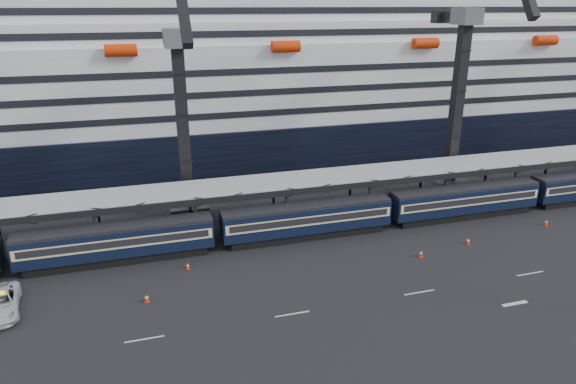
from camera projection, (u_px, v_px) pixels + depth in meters
name	position (u px, v px, depth m)	size (l,w,h in m)	color
ground	(416.00, 269.00, 50.35)	(260.00, 260.00, 0.00)	black
lane_markings	(523.00, 283.00, 47.82)	(111.00, 4.27, 0.02)	beige
train	(336.00, 215.00, 57.33)	(133.05, 3.00, 4.05)	black
canopy	(360.00, 175.00, 61.12)	(130.00, 6.25, 5.53)	gray
cruise_ship	(279.00, 79.00, 87.13)	(214.09, 28.84, 34.00)	black
crane_dark_near	(183.00, 122.00, 57.58)	(4.50, 17.75, 35.08)	#4E5055
crane_dark_mid	(460.00, 96.00, 65.55)	(4.50, 18.24, 39.64)	#4E5055
traffic_cone_b	(188.00, 266.00, 50.18)	(0.37, 0.37, 0.74)	red
traffic_cone_c	(147.00, 298.00, 44.63)	(0.41, 0.41, 0.82)	red
traffic_cone_d	(421.00, 253.00, 52.53)	(0.43, 0.43, 0.85)	red
traffic_cone_e	(468.00, 241.00, 55.33)	(0.41, 0.41, 0.83)	red
traffic_cone_f	(546.00, 222.00, 59.97)	(0.41, 0.41, 0.82)	red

